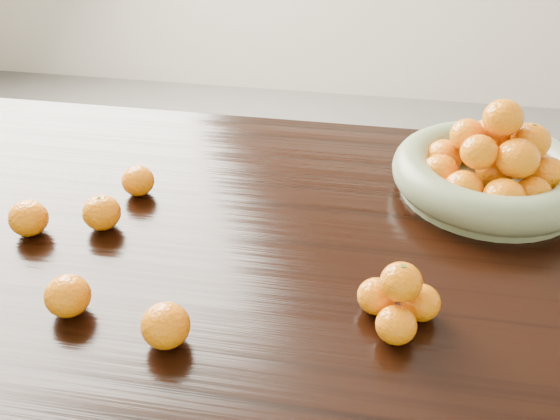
% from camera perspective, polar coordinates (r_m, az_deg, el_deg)
% --- Properties ---
extents(dining_table, '(2.00, 1.00, 0.75)m').
position_cam_1_polar(dining_table, '(1.14, 1.35, -6.74)').
color(dining_table, black).
rests_on(dining_table, ground).
extents(fruit_bowl, '(0.38, 0.38, 0.19)m').
position_cam_1_polar(fruit_bowl, '(1.26, 18.82, 3.42)').
color(fruit_bowl, gray).
rests_on(fruit_bowl, dining_table).
extents(orange_pyramid, '(0.12, 0.12, 0.10)m').
position_cam_1_polar(orange_pyramid, '(0.92, 10.80, -8.16)').
color(orange_pyramid, orange).
rests_on(orange_pyramid, dining_table).
extents(loose_orange_0, '(0.07, 0.07, 0.06)m').
position_cam_1_polar(loose_orange_0, '(1.15, -16.00, -0.23)').
color(loose_orange_0, orange).
rests_on(loose_orange_0, dining_table).
extents(loose_orange_1, '(0.07, 0.07, 0.06)m').
position_cam_1_polar(loose_orange_1, '(0.98, -18.83, -7.44)').
color(loose_orange_1, orange).
rests_on(loose_orange_1, dining_table).
extents(loose_orange_2, '(0.07, 0.07, 0.06)m').
position_cam_1_polar(loose_orange_2, '(0.89, -10.42, -10.35)').
color(loose_orange_2, orange).
rests_on(loose_orange_2, dining_table).
extents(loose_orange_3, '(0.07, 0.07, 0.06)m').
position_cam_1_polar(loose_orange_3, '(1.18, -22.00, -0.70)').
color(loose_orange_3, orange).
rests_on(loose_orange_3, dining_table).
extents(loose_orange_4, '(0.06, 0.06, 0.06)m').
position_cam_1_polar(loose_orange_4, '(1.24, -12.86, 2.62)').
color(loose_orange_4, orange).
rests_on(loose_orange_4, dining_table).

